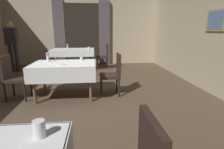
# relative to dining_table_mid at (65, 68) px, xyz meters

# --- Properties ---
(ground) EXTENTS (10.08, 10.08, 0.00)m
(ground) POSITION_rel_dining_table_mid_xyz_m (0.16, -0.22, -0.65)
(ground) COLOR #4C3D2D
(wall_back) EXTENTS (6.40, 0.27, 3.00)m
(wall_back) POSITION_rel_dining_table_mid_xyz_m (0.16, 3.96, 0.87)
(wall_back) COLOR tan
(wall_back) RESTS_ON ground
(dining_table_mid) EXTENTS (1.33, 0.95, 0.75)m
(dining_table_mid) POSITION_rel_dining_table_mid_xyz_m (0.00, 0.00, 0.00)
(dining_table_mid) COLOR brown
(dining_table_mid) RESTS_ON ground
(dining_table_far) EXTENTS (1.56, 1.00, 0.75)m
(dining_table_far) POSITION_rel_dining_table_mid_xyz_m (-0.15, 2.92, 0.02)
(dining_table_far) COLOR brown
(dining_table_far) RESTS_ON ground
(chair_mid_right) EXTENTS (0.44, 0.44, 0.93)m
(chair_mid_right) POSITION_rel_dining_table_mid_xyz_m (1.05, 0.03, -0.13)
(chair_mid_right) COLOR black
(chair_mid_right) RESTS_ON ground
(chair_mid_left) EXTENTS (0.44, 0.44, 0.93)m
(chair_mid_left) POSITION_rel_dining_table_mid_xyz_m (-1.05, -0.05, -0.13)
(chair_mid_left) COLOR black
(chair_mid_left) RESTS_ON ground
(chair_far_right) EXTENTS (0.44, 0.44, 0.93)m
(chair_far_right) POSITION_rel_dining_table_mid_xyz_m (1.01, 2.92, -0.13)
(chair_far_right) COLOR black
(chair_far_right) RESTS_ON ground
(glass_near_d) EXTENTS (0.08, 0.08, 0.11)m
(glass_near_d) POSITION_rel_dining_table_mid_xyz_m (0.28, -2.72, 0.16)
(glass_near_d) COLOR silver
(glass_near_d) RESTS_ON dining_table_near
(flower_vase_mid) EXTENTS (0.07, 0.07, 0.21)m
(flower_vase_mid) POSITION_rel_dining_table_mid_xyz_m (-0.38, 0.20, 0.22)
(flower_vase_mid) COLOR silver
(flower_vase_mid) RESTS_ON dining_table_mid
(glass_mid_b) EXTENTS (0.07, 0.07, 0.08)m
(glass_mid_b) POSITION_rel_dining_table_mid_xyz_m (0.34, 0.28, 0.14)
(glass_mid_b) COLOR silver
(glass_mid_b) RESTS_ON dining_table_mid
(plate_mid_c) EXTENTS (0.21, 0.21, 0.01)m
(plate_mid_c) POSITION_rel_dining_table_mid_xyz_m (-0.02, -0.20, 0.11)
(plate_mid_c) COLOR white
(plate_mid_c) RESTS_ON dining_table_mid
(flower_vase_far) EXTENTS (0.07, 0.07, 0.17)m
(flower_vase_far) POSITION_rel_dining_table_mid_xyz_m (-0.38, 3.17, 0.20)
(flower_vase_far) COLOR silver
(flower_vase_far) RESTS_ON dining_table_far
(glass_far_b) EXTENTS (0.08, 0.08, 0.10)m
(glass_far_b) POSITION_rel_dining_table_mid_xyz_m (0.44, 2.72, 0.15)
(glass_far_b) COLOR silver
(glass_far_b) RESTS_ON dining_table_far
(person_waiter_by_doorway) EXTENTS (0.37, 0.24, 1.72)m
(person_waiter_by_doorway) POSITION_rel_dining_table_mid_xyz_m (-2.17, 2.65, 0.38)
(person_waiter_by_doorway) COLOR black
(person_waiter_by_doorway) RESTS_ON ground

